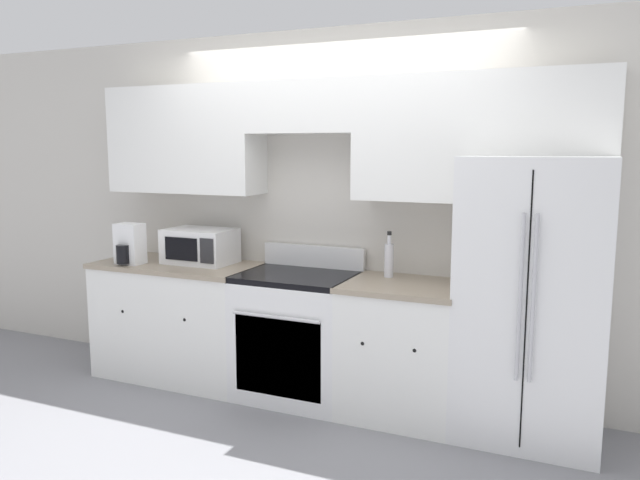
% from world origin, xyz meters
% --- Properties ---
extents(ground_plane, '(12.00, 12.00, 0.00)m').
position_xyz_m(ground_plane, '(0.00, 0.00, 0.00)').
color(ground_plane, gray).
extents(wall_back, '(8.00, 0.39, 2.60)m').
position_xyz_m(wall_back, '(0.01, 0.58, 1.52)').
color(wall_back, beige).
rests_on(wall_back, ground_plane).
extents(lower_cabinets_left, '(1.26, 0.64, 0.89)m').
position_xyz_m(lower_cabinets_left, '(-1.19, 0.31, 0.45)').
color(lower_cabinets_left, white).
rests_on(lower_cabinets_left, ground_plane).
extents(lower_cabinets_right, '(0.76, 0.64, 0.89)m').
position_xyz_m(lower_cabinets_right, '(0.59, 0.31, 0.45)').
color(lower_cabinets_right, white).
rests_on(lower_cabinets_right, ground_plane).
extents(oven_range, '(0.80, 0.65, 1.05)m').
position_xyz_m(oven_range, '(-0.18, 0.31, 0.45)').
color(oven_range, white).
rests_on(oven_range, ground_plane).
extents(refrigerator, '(0.85, 0.74, 1.72)m').
position_xyz_m(refrigerator, '(1.39, 0.35, 0.86)').
color(refrigerator, white).
rests_on(refrigerator, ground_plane).
extents(microwave, '(0.51, 0.36, 0.26)m').
position_xyz_m(microwave, '(-1.04, 0.39, 1.02)').
color(microwave, white).
rests_on(microwave, lower_cabinets_left).
extents(bottle, '(0.06, 0.06, 0.31)m').
position_xyz_m(bottle, '(0.44, 0.47, 1.02)').
color(bottle, silver).
rests_on(bottle, lower_cabinets_right).
extents(paper_towel_holder, '(0.20, 0.20, 0.31)m').
position_xyz_m(paper_towel_holder, '(-1.50, 0.13, 1.04)').
color(paper_towel_holder, white).
rests_on(paper_towel_holder, lower_cabinets_left).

